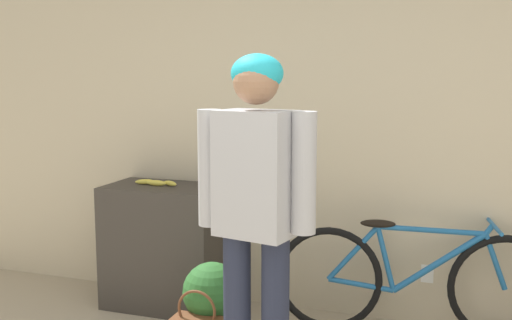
{
  "coord_description": "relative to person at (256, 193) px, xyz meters",
  "views": [
    {
      "loc": [
        0.72,
        -1.61,
        1.66
      ],
      "look_at": [
        -0.25,
        1.19,
        1.23
      ],
      "focal_mm": 42.0,
      "sensor_mm": 36.0,
      "label": 1
    }
  ],
  "objects": [
    {
      "name": "side_shelf",
      "position": [
        -1.0,
        0.91,
        -0.62
      ],
      "size": [
        0.82,
        0.49,
        0.88
      ],
      "color": "#38332D",
      "rests_on": "ground_plane"
    },
    {
      "name": "wall_back",
      "position": [
        0.25,
        1.2,
        0.24
      ],
      "size": [
        8.0,
        0.07,
        2.6
      ],
      "color": "beige",
      "rests_on": "ground_plane"
    },
    {
      "name": "bicycle",
      "position": [
        0.73,
        0.96,
        -0.7
      ],
      "size": [
        1.76,
        0.46,
        0.76
      ],
      "rotation": [
        0.0,
        0.0,
        0.16
      ],
      "color": "black",
      "rests_on": "ground_plane"
    },
    {
      "name": "person",
      "position": [
        0.0,
        0.0,
        0.0
      ],
      "size": [
        0.63,
        0.33,
        1.76
      ],
      "rotation": [
        0.0,
        0.0,
        -0.2
      ],
      "color": "#23283D",
      "rests_on": "ground_plane"
    },
    {
      "name": "potted_plant",
      "position": [
        -0.41,
        0.37,
        -0.76
      ],
      "size": [
        0.36,
        0.36,
        0.54
      ],
      "color": "brown",
      "rests_on": "ground_plane"
    },
    {
      "name": "banana",
      "position": [
        -1.06,
        0.91,
        -0.16
      ],
      "size": [
        0.34,
        0.09,
        0.04
      ],
      "color": "#EAD64C",
      "rests_on": "side_shelf"
    }
  ]
}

